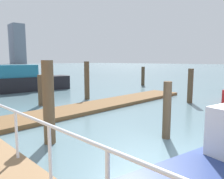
% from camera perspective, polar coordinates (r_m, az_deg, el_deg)
% --- Properties ---
extents(floating_dock, '(13.30, 2.00, 0.18)m').
position_cam_1_polar(floating_dock, '(12.16, -2.57, -3.98)').
color(floating_dock, brown).
rests_on(floating_dock, ground_plane).
extents(dock_piling_0, '(0.27, 0.27, 1.87)m').
position_cam_1_polar(dock_piling_0, '(7.28, 14.20, -5.30)').
color(dock_piling_0, brown).
rests_on(dock_piling_0, ground_plane).
extents(dock_piling_1, '(0.35, 0.35, 1.74)m').
position_cam_1_polar(dock_piling_1, '(12.91, -18.09, -0.17)').
color(dock_piling_1, brown).
rests_on(dock_piling_1, ground_plane).
extents(dock_piling_2, '(0.35, 0.35, 2.54)m').
position_cam_1_polar(dock_piling_2, '(6.85, -16.28, -3.31)').
color(dock_piling_2, brown).
rests_on(dock_piling_2, ground_plane).
extents(dock_piling_3, '(0.35, 0.35, 1.90)m').
position_cam_1_polar(dock_piling_3, '(22.58, 8.12, 3.52)').
color(dock_piling_3, '#473826').
rests_on(dock_piling_3, ground_plane).
extents(dock_piling_4, '(0.32, 0.32, 2.06)m').
position_cam_1_polar(dock_piling_4, '(13.82, 19.83, 0.91)').
color(dock_piling_4, brown).
rests_on(dock_piling_4, ground_plane).
extents(dock_piling_5, '(0.33, 0.33, 2.48)m').
position_cam_1_polar(dock_piling_5, '(14.31, -6.61, 2.37)').
color(dock_piling_5, brown).
rests_on(dock_piling_5, ground_plane).
extents(moored_boat_1, '(6.91, 2.58, 2.18)m').
position_cam_1_polar(moored_boat_1, '(19.38, -21.53, 2.07)').
color(moored_boat_1, black).
rests_on(moored_boat_1, ground_plane).
extents(skyline_tower_6, '(9.27, 13.56, 29.04)m').
position_cam_1_polar(skyline_tower_6, '(179.66, -23.59, 10.82)').
color(skyline_tower_6, slate).
rests_on(skyline_tower_6, ground_plane).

